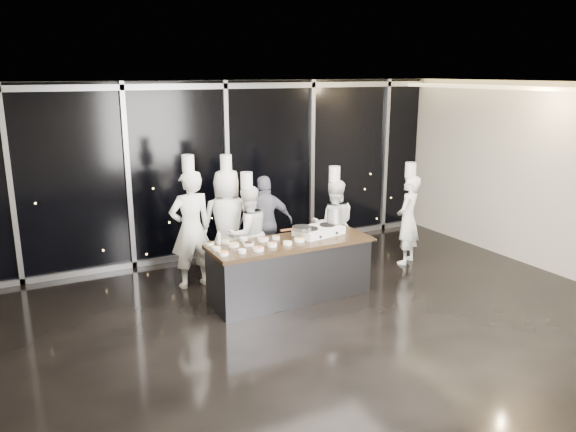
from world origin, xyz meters
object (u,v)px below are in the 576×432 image
(stove, at_px, (319,231))
(stock_pot, at_px, (335,215))
(chef_left, at_px, (228,222))
(chef_side, at_px, (408,219))
(chef_center, at_px, (248,233))
(chef_right, at_px, (333,224))
(guest, at_px, (265,223))
(chef_far_left, at_px, (191,228))
(frying_pan, at_px, (301,228))
(demo_counter, at_px, (290,269))

(stove, xyz_separation_m, stock_pot, (0.33, 0.07, 0.19))
(chef_left, distance_m, chef_side, 3.19)
(stove, bearing_deg, chef_center, 121.26)
(stock_pot, xyz_separation_m, chef_left, (-1.33, 1.22, -0.24))
(stove, distance_m, chef_right, 1.07)
(chef_left, distance_m, guest, 0.68)
(stove, xyz_separation_m, chef_far_left, (-1.71, 1.06, -0.00))
(frying_pan, relative_size, guest, 0.32)
(chef_right, distance_m, chef_side, 1.37)
(stock_pot, bearing_deg, chef_side, 9.89)
(stove, relative_size, chef_far_left, 0.37)
(chef_side, bearing_deg, stock_pot, -21.57)
(chef_far_left, height_order, chef_left, chef_far_left)
(frying_pan, relative_size, chef_far_left, 0.25)
(chef_left, bearing_deg, demo_counter, 121.21)
(chef_far_left, xyz_separation_m, chef_right, (2.45, -0.31, -0.16))
(demo_counter, xyz_separation_m, chef_right, (1.29, 0.84, 0.35))
(guest, height_order, chef_right, chef_right)
(chef_far_left, bearing_deg, chef_left, -166.27)
(stock_pot, bearing_deg, guest, 119.57)
(demo_counter, height_order, chef_left, chef_left)
(chef_right, xyz_separation_m, chef_side, (1.32, -0.38, 0.02))
(chef_side, bearing_deg, frying_pan, -21.09)
(stove, xyz_separation_m, chef_left, (-1.00, 1.29, -0.05))
(chef_far_left, bearing_deg, chef_center, 165.99)
(stock_pot, bearing_deg, chef_right, 58.74)
(frying_pan, bearing_deg, chef_far_left, 130.15)
(demo_counter, height_order, chef_right, chef_right)
(stove, height_order, stock_pot, stock_pot)
(stove, height_order, chef_right, chef_right)
(stock_pot, height_order, chef_far_left, chef_far_left)
(demo_counter, distance_m, chef_far_left, 1.71)
(chef_center, height_order, chef_right, same)
(guest, relative_size, chef_right, 0.92)
(frying_pan, height_order, chef_left, chef_left)
(chef_center, bearing_deg, demo_counter, 96.95)
(chef_far_left, bearing_deg, chef_right, 168.23)
(chef_far_left, relative_size, chef_center, 1.18)
(stove, xyz_separation_m, frying_pan, (-0.35, -0.07, 0.10))
(frying_pan, xyz_separation_m, chef_right, (1.08, 0.82, -0.27))
(chef_left, height_order, chef_right, chef_left)
(demo_counter, bearing_deg, stove, 9.51)
(demo_counter, xyz_separation_m, guest, (0.22, 1.33, 0.37))
(chef_left, xyz_separation_m, chef_center, (0.19, -0.38, -0.12))
(chef_center, xyz_separation_m, guest, (0.48, 0.33, 0.03))
(chef_left, bearing_deg, chef_far_left, 31.64)
(demo_counter, xyz_separation_m, chef_center, (-0.26, 1.00, 0.35))
(stock_pot, height_order, chef_side, chef_side)
(chef_far_left, bearing_deg, frying_pan, 135.92)
(chef_side, bearing_deg, chef_left, -48.16)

